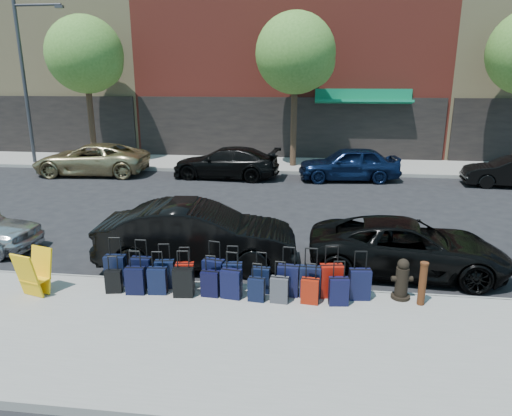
# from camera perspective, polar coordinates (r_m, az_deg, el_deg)

# --- Properties ---
(ground) EXTENTS (120.00, 120.00, 0.00)m
(ground) POSITION_cam_1_polar(r_m,az_deg,el_deg) (14.05, 0.74, -2.25)
(ground) COLOR black
(ground) RESTS_ON ground
(sidewalk_near) EXTENTS (60.00, 4.00, 0.15)m
(sidewalk_near) POSITION_cam_1_polar(r_m,az_deg,el_deg) (8.15, -4.57, -15.99)
(sidewalk_near) COLOR gray
(sidewalk_near) RESTS_ON ground
(sidewalk_far) EXTENTS (60.00, 4.00, 0.15)m
(sidewalk_far) POSITION_cam_1_polar(r_m,az_deg,el_deg) (23.71, 3.46, 5.42)
(sidewalk_far) COLOR gray
(sidewalk_far) RESTS_ON ground
(curb_near) EXTENTS (60.00, 0.08, 0.15)m
(curb_near) POSITION_cam_1_polar(r_m,az_deg,el_deg) (9.89, -2.19, -9.88)
(curb_near) COLOR gray
(curb_near) RESTS_ON ground
(curb_far) EXTENTS (60.00, 0.08, 0.15)m
(curb_far) POSITION_cam_1_polar(r_m,az_deg,el_deg) (21.73, 3.10, 4.46)
(curb_far) COLOR gray
(curb_far) RESTS_ON ground
(building_left) EXTENTS (15.00, 12.12, 16.00)m
(building_left) POSITION_cam_1_polar(r_m,az_deg,el_deg) (35.99, -23.53, 20.43)
(building_left) COLOR tan
(building_left) RESTS_ON ground
(tree_left) EXTENTS (3.80, 3.80, 7.27)m
(tree_left) POSITION_cam_1_polar(r_m,az_deg,el_deg) (25.45, -20.27, 17.30)
(tree_left) COLOR black
(tree_left) RESTS_ON sidewalk_far
(tree_center) EXTENTS (3.80, 3.80, 7.27)m
(tree_center) POSITION_cam_1_polar(r_m,az_deg,el_deg) (22.81, 5.30, 18.44)
(tree_center) COLOR black
(tree_center) RESTS_ON sidewalk_far
(streetlight) EXTENTS (2.59, 0.18, 8.00)m
(streetlight) POSITION_cam_1_polar(r_m,az_deg,el_deg) (26.28, -26.73, 14.90)
(streetlight) COLOR #333338
(streetlight) RESTS_ON sidewalk_far
(suitcase_front_0) EXTENTS (0.45, 0.27, 1.03)m
(suitcase_front_0) POSITION_cam_1_polar(r_m,az_deg,el_deg) (10.17, -17.13, -7.40)
(suitcase_front_0) COLOR black
(suitcase_front_0) RESTS_ON sidewalk_near
(suitcase_front_1) EXTENTS (0.42, 0.23, 1.01)m
(suitcase_front_1) POSITION_cam_1_polar(r_m,az_deg,el_deg) (9.95, -14.13, -7.73)
(suitcase_front_1) COLOR black
(suitcase_front_1) RESTS_ON sidewalk_near
(suitcase_front_2) EXTENTS (0.42, 0.27, 0.95)m
(suitcase_front_2) POSITION_cam_1_polar(r_m,az_deg,el_deg) (9.80, -11.33, -8.08)
(suitcase_front_2) COLOR black
(suitcase_front_2) RESTS_ON sidewalk_near
(suitcase_front_3) EXTENTS (0.40, 0.26, 0.90)m
(suitcase_front_3) POSITION_cam_1_polar(r_m,az_deg,el_deg) (9.67, -8.85, -8.37)
(suitcase_front_3) COLOR #941309
(suitcase_front_3) RESTS_ON sidewalk_near
(suitcase_front_4) EXTENTS (0.47, 0.31, 1.03)m
(suitcase_front_4) POSITION_cam_1_polar(r_m,az_deg,el_deg) (9.57, -5.31, -8.25)
(suitcase_front_4) COLOR black
(suitcase_front_4) RESTS_ON sidewalk_near
(suitcase_front_5) EXTENTS (0.41, 0.25, 0.95)m
(suitcase_front_5) POSITION_cam_1_polar(r_m,az_deg,el_deg) (9.50, -2.94, -8.54)
(suitcase_front_5) COLOR black
(suitcase_front_5) RESTS_ON sidewalk_near
(suitcase_front_6) EXTENTS (0.37, 0.22, 0.86)m
(suitcase_front_6) POSITION_cam_1_polar(r_m,az_deg,el_deg) (9.41, 0.63, -8.98)
(suitcase_front_6) COLOR black
(suitcase_front_6) RESTS_ON sidewalk_near
(suitcase_front_7) EXTENTS (0.43, 0.26, 1.01)m
(suitcase_front_7) POSITION_cam_1_polar(r_m,az_deg,el_deg) (9.29, 4.03, -9.01)
(suitcase_front_7) COLOR black
(suitcase_front_7) RESTS_ON sidewalk_near
(suitcase_front_8) EXTENTS (0.43, 0.25, 1.01)m
(suitcase_front_8) POSITION_cam_1_polar(r_m,az_deg,el_deg) (9.29, 6.79, -9.11)
(suitcase_front_8) COLOR black
(suitcase_front_8) RESTS_ON sidewalk_near
(suitcase_front_9) EXTENTS (0.48, 0.31, 1.07)m
(suitcase_front_9) POSITION_cam_1_polar(r_m,az_deg,el_deg) (9.34, 9.40, -8.95)
(suitcase_front_9) COLOR maroon
(suitcase_front_9) RESTS_ON sidewalk_near
(suitcase_front_10) EXTENTS (0.43, 0.27, 0.99)m
(suitcase_front_10) POSITION_cam_1_polar(r_m,az_deg,el_deg) (9.35, 12.84, -9.27)
(suitcase_front_10) COLOR black
(suitcase_front_10) RESTS_ON sidewalk_near
(suitcase_back_0) EXTENTS (0.35, 0.24, 0.77)m
(suitcase_back_0) POSITION_cam_1_polar(r_m,az_deg,el_deg) (9.86, -17.36, -8.72)
(suitcase_back_0) COLOR black
(suitcase_back_0) RESTS_ON sidewalk_near
(suitcase_back_1) EXTENTS (0.39, 0.25, 0.91)m
(suitcase_back_1) POSITION_cam_1_polar(r_m,az_deg,el_deg) (9.66, -14.83, -8.75)
(suitcase_back_1) COLOR black
(suitcase_back_1) RESTS_ON sidewalk_near
(suitcase_back_2) EXTENTS (0.39, 0.25, 0.89)m
(suitcase_back_2) POSITION_cam_1_polar(r_m,az_deg,el_deg) (9.57, -12.20, -8.86)
(suitcase_back_2) COLOR black
(suitcase_back_2) RESTS_ON sidewalk_near
(suitcase_back_3) EXTENTS (0.42, 0.27, 0.95)m
(suitcase_back_3) POSITION_cam_1_polar(r_m,az_deg,el_deg) (9.35, -9.07, -9.16)
(suitcase_back_3) COLOR black
(suitcase_back_3) RESTS_ON sidewalk_near
(suitcase_back_4) EXTENTS (0.37, 0.23, 0.85)m
(suitcase_back_4) POSITION_cam_1_polar(r_m,az_deg,el_deg) (9.31, -5.74, -9.37)
(suitcase_back_4) COLOR black
(suitcase_back_4) RESTS_ON sidewalk_near
(suitcase_back_5) EXTENTS (0.43, 0.29, 0.95)m
(suitcase_back_5) POSITION_cam_1_polar(r_m,az_deg,el_deg) (9.20, -3.12, -9.42)
(suitcase_back_5) COLOR black
(suitcase_back_5) RESTS_ON sidewalk_near
(suitcase_back_6) EXTENTS (0.34, 0.22, 0.77)m
(suitcase_back_6) POSITION_cam_1_polar(r_m,az_deg,el_deg) (9.09, 0.06, -10.12)
(suitcase_back_6) COLOR black
(suitcase_back_6) RESTS_ON sidewalk_near
(suitcase_back_7) EXTENTS (0.37, 0.23, 0.83)m
(suitcase_back_7) POSITION_cam_1_polar(r_m,az_deg,el_deg) (9.04, 2.94, -10.15)
(suitcase_back_7) COLOR #3C3C41
(suitcase_back_7) RESTS_ON sidewalk_near
(suitcase_back_8) EXTENTS (0.36, 0.24, 0.81)m
(suitcase_back_8) POSITION_cam_1_polar(r_m,az_deg,el_deg) (9.05, 6.76, -10.25)
(suitcase_back_8) COLOR maroon
(suitcase_back_8) RESTS_ON sidewalk_near
(suitcase_back_9) EXTENTS (0.39, 0.26, 0.88)m
(suitcase_back_9) POSITION_cam_1_polar(r_m,az_deg,el_deg) (9.07, 10.29, -10.20)
(suitcase_back_9) COLOR black
(suitcase_back_9) RESTS_ON sidewalk_near
(fire_hydrant) EXTENTS (0.43, 0.38, 0.84)m
(fire_hydrant) POSITION_cam_1_polar(r_m,az_deg,el_deg) (9.57, 17.77, -8.59)
(fire_hydrant) COLOR black
(fire_hydrant) RESTS_ON sidewalk_near
(bollard) EXTENTS (0.16, 0.16, 0.87)m
(bollard) POSITION_cam_1_polar(r_m,az_deg,el_deg) (9.41, 20.10, -8.80)
(bollard) COLOR #38190C
(bollard) RESTS_ON sidewalk_near
(display_rack) EXTENTS (0.66, 0.70, 0.94)m
(display_rack) POSITION_cam_1_polar(r_m,az_deg,el_deg) (10.25, -25.99, -7.34)
(display_rack) COLOR yellow
(display_rack) RESTS_ON sidewalk_near
(car_near_1) EXTENTS (4.78, 2.00, 1.54)m
(car_near_1) POSITION_cam_1_polar(r_m,az_deg,el_deg) (10.97, -7.27, -3.43)
(car_near_1) COLOR black
(car_near_1) RESTS_ON ground
(car_near_2) EXTENTS (4.62, 2.35, 1.25)m
(car_near_2) POSITION_cam_1_polar(r_m,az_deg,el_deg) (11.15, 18.39, -4.61)
(car_near_2) COLOR black
(car_near_2) RESTS_ON ground
(car_far_0) EXTENTS (5.39, 2.78, 1.45)m
(car_far_0) POSITION_cam_1_polar(r_m,az_deg,el_deg) (22.81, -19.90, 5.75)
(car_far_0) COLOR tan
(car_far_0) RESTS_ON ground
(car_far_1) EXTENTS (4.96, 2.32, 1.40)m
(car_far_1) POSITION_cam_1_polar(r_m,az_deg,el_deg) (20.77, -3.79, 5.67)
(car_far_1) COLOR black
(car_far_1) RESTS_ON ground
(car_far_2) EXTENTS (4.55, 2.23, 1.49)m
(car_far_2) POSITION_cam_1_polar(r_m,az_deg,el_deg) (20.60, 11.52, 5.43)
(car_far_2) COLOR #0C1939
(car_far_2) RESTS_ON ground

